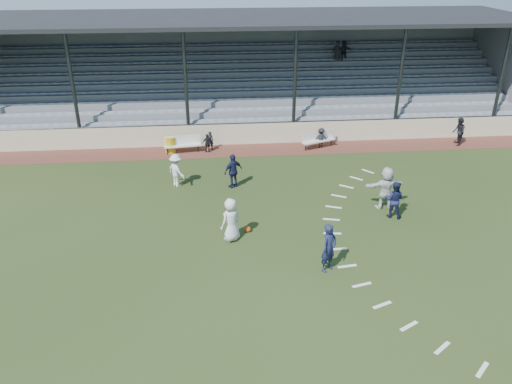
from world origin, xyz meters
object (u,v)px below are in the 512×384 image
bench_left (183,143)px  official (459,132)px  bench_right (318,138)px  player_white_lead (231,220)px  trash_bin (170,145)px  player_navy_lead (329,248)px  football (248,229)px

bench_left → official: official is taller
bench_left → bench_right: (7.58, 0.06, 0.00)m
bench_left → player_white_lead: player_white_lead is taller
trash_bin → player_white_lead: bearing=-72.9°
bench_left → player_navy_lead: bearing=-72.9°
bench_right → trash_bin: size_ratio=2.26×
bench_right → football: 10.12m
bench_right → player_white_lead: size_ratio=1.15×
football → player_white_lead: size_ratio=0.14×
bench_right → player_navy_lead: (-2.09, -11.82, 0.31)m
bench_left → player_white_lead: bearing=-84.6°
bench_left → trash_bin: bearing=169.7°
football → official: (12.68, 8.66, 0.69)m
trash_bin → bench_left: bearing=-2.4°
football → player_white_lead: 1.14m
bench_left → bench_right: same height
player_white_lead → trash_bin: bearing=-110.0°
bench_left → player_navy_lead: size_ratio=1.14×
trash_bin → official: (16.27, -0.28, 0.35)m
bench_left → trash_bin: bench_left is taller
bench_left → football: 9.39m
bench_left → football: bearing=-79.8°
bench_right → player_navy_lead: player_navy_lead is taller
bench_left → bench_right: bearing=-7.5°
official → trash_bin: bearing=-78.6°
player_navy_lead → official: 15.32m
player_white_lead → official: (13.36, 9.19, -0.06)m
trash_bin → official: size_ratio=0.56×
trash_bin → player_navy_lead: (6.16, -11.79, 0.43)m
bench_right → player_white_lead: (-5.34, -9.50, 0.29)m
bench_left → official: size_ratio=1.28×
football → player_white_lead: player_white_lead is taller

